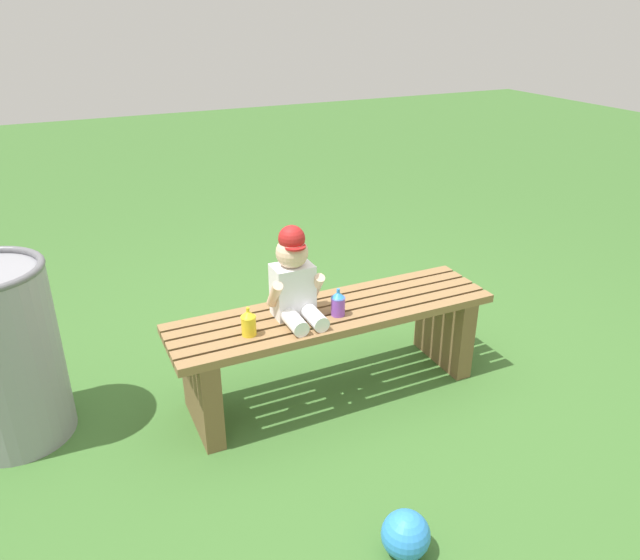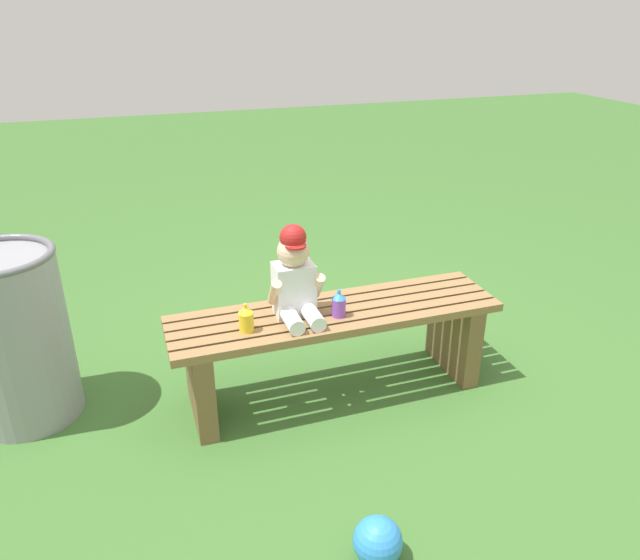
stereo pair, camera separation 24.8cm
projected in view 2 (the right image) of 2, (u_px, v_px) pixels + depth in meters
ground_plane at (335, 391)px, 2.80m from camera, size 16.00×16.00×0.00m
park_bench at (335, 338)px, 2.68m from camera, size 1.46×0.38×0.43m
child_figure at (295, 277)px, 2.51m from camera, size 0.23×0.27×0.40m
sippy_cup_left at (246, 318)px, 2.43m from camera, size 0.06×0.06×0.12m
sippy_cup_right at (339, 304)px, 2.55m from camera, size 0.06×0.06×0.12m
toy_ball at (378, 541)px, 1.92m from camera, size 0.16×0.16×0.16m
trash_bin at (14, 337)px, 2.50m from camera, size 0.45×0.45×0.76m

